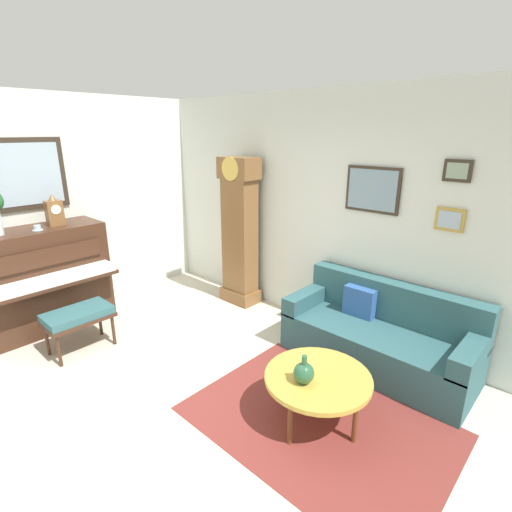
{
  "coord_description": "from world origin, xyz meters",
  "views": [
    {
      "loc": [
        2.62,
        -1.5,
        2.35
      ],
      "look_at": [
        -0.02,
        1.35,
        1.08
      ],
      "focal_mm": 27.06,
      "sensor_mm": 36.0,
      "label": 1
    }
  ],
  "objects_px": {
    "couch": "(379,336)",
    "coffee_table": "(318,379)",
    "grandfather_clock": "(240,236)",
    "green_jug": "(304,373)",
    "piano": "(44,279)",
    "piano_bench": "(78,317)",
    "teacup": "(37,228)",
    "mantel_clock": "(54,211)"
  },
  "relations": [
    {
      "from": "grandfather_clock",
      "to": "couch",
      "type": "relative_size",
      "value": 1.07
    },
    {
      "from": "couch",
      "to": "grandfather_clock",
      "type": "bearing_deg",
      "value": 176.76
    },
    {
      "from": "mantel_clock",
      "to": "green_jug",
      "type": "xyz_separation_m",
      "value": [
        3.35,
        0.48,
        -0.91
      ]
    },
    {
      "from": "piano_bench",
      "to": "mantel_clock",
      "type": "xyz_separation_m",
      "value": [
        -0.84,
        0.23,
        1.02
      ]
    },
    {
      "from": "piano_bench",
      "to": "mantel_clock",
      "type": "distance_m",
      "value": 1.34
    },
    {
      "from": "coffee_table",
      "to": "green_jug",
      "type": "distance_m",
      "value": 0.19
    },
    {
      "from": "piano_bench",
      "to": "green_jug",
      "type": "distance_m",
      "value": 2.62
    },
    {
      "from": "grandfather_clock",
      "to": "coffee_table",
      "type": "xyz_separation_m",
      "value": [
        2.18,
        -1.28,
        -0.56
      ]
    },
    {
      "from": "couch",
      "to": "teacup",
      "type": "bearing_deg",
      "value": -148.22
    },
    {
      "from": "grandfather_clock",
      "to": "green_jug",
      "type": "bearing_deg",
      "value": -33.68
    },
    {
      "from": "grandfather_clock",
      "to": "mantel_clock",
      "type": "bearing_deg",
      "value": -122.37
    },
    {
      "from": "coffee_table",
      "to": "green_jug",
      "type": "xyz_separation_m",
      "value": [
        -0.04,
        -0.15,
        0.12
      ]
    },
    {
      "from": "grandfather_clock",
      "to": "coffee_table",
      "type": "height_order",
      "value": "grandfather_clock"
    },
    {
      "from": "mantel_clock",
      "to": "teacup",
      "type": "relative_size",
      "value": 3.28
    },
    {
      "from": "couch",
      "to": "mantel_clock",
      "type": "relative_size",
      "value": 5.0
    },
    {
      "from": "coffee_table",
      "to": "teacup",
      "type": "relative_size",
      "value": 7.59
    },
    {
      "from": "piano_bench",
      "to": "couch",
      "type": "xyz_separation_m",
      "value": [
        2.54,
        2.01,
        -0.09
      ]
    },
    {
      "from": "grandfather_clock",
      "to": "green_jug",
      "type": "xyz_separation_m",
      "value": [
        2.14,
        -1.43,
        -0.44
      ]
    },
    {
      "from": "coffee_table",
      "to": "piano_bench",
      "type": "bearing_deg",
      "value": -161.49
    },
    {
      "from": "piano",
      "to": "piano_bench",
      "type": "bearing_deg",
      "value": 1.17
    },
    {
      "from": "teacup",
      "to": "piano",
      "type": "bearing_deg",
      "value": 178.93
    },
    {
      "from": "couch",
      "to": "mantel_clock",
      "type": "distance_m",
      "value": 3.98
    },
    {
      "from": "grandfather_clock",
      "to": "couch",
      "type": "xyz_separation_m",
      "value": [
        2.17,
        -0.12,
        -0.65
      ]
    },
    {
      "from": "teacup",
      "to": "piano_bench",
      "type": "bearing_deg",
      "value": 1.47
    },
    {
      "from": "coffee_table",
      "to": "mantel_clock",
      "type": "bearing_deg",
      "value": -169.48
    },
    {
      "from": "grandfather_clock",
      "to": "teacup",
      "type": "bearing_deg",
      "value": -117.31
    },
    {
      "from": "couch",
      "to": "green_jug",
      "type": "distance_m",
      "value": 1.32
    },
    {
      "from": "piano",
      "to": "mantel_clock",
      "type": "xyz_separation_m",
      "value": [
        0.0,
        0.24,
        0.79
      ]
    },
    {
      "from": "piano_bench",
      "to": "grandfather_clock",
      "type": "distance_m",
      "value": 2.24
    },
    {
      "from": "grandfather_clock",
      "to": "green_jug",
      "type": "relative_size",
      "value": 8.46
    },
    {
      "from": "grandfather_clock",
      "to": "teacup",
      "type": "xyz_separation_m",
      "value": [
        -1.11,
        -2.15,
        0.31
      ]
    },
    {
      "from": "grandfather_clock",
      "to": "mantel_clock",
      "type": "distance_m",
      "value": 2.31
    },
    {
      "from": "couch",
      "to": "coffee_table",
      "type": "height_order",
      "value": "couch"
    },
    {
      "from": "piano",
      "to": "couch",
      "type": "distance_m",
      "value": 3.96
    },
    {
      "from": "piano",
      "to": "grandfather_clock",
      "type": "relative_size",
      "value": 0.71
    },
    {
      "from": "couch",
      "to": "green_jug",
      "type": "relative_size",
      "value": 7.92
    },
    {
      "from": "mantel_clock",
      "to": "piano_bench",
      "type": "bearing_deg",
      "value": -15.14
    },
    {
      "from": "piano_bench",
      "to": "couch",
      "type": "relative_size",
      "value": 0.37
    },
    {
      "from": "grandfather_clock",
      "to": "green_jug",
      "type": "distance_m",
      "value": 2.61
    },
    {
      "from": "piano_bench",
      "to": "teacup",
      "type": "height_order",
      "value": "teacup"
    },
    {
      "from": "couch",
      "to": "coffee_table",
      "type": "distance_m",
      "value": 1.16
    },
    {
      "from": "green_jug",
      "to": "piano_bench",
      "type": "bearing_deg",
      "value": -164.31
    }
  ]
}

